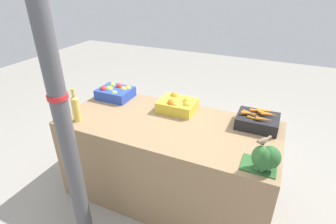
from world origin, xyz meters
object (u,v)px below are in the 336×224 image
Objects in this scene: apple_crate at (115,92)px; juice_bottle_golden at (76,107)px; broccoli_pile at (265,158)px; carrot_crate at (258,120)px; support_pole at (61,113)px; orange_crate at (178,105)px; sparrow_bird at (263,141)px; juice_bottle_cloudy at (66,106)px.

juice_bottle_golden is (-0.03, -0.52, 0.06)m from apple_crate.
juice_bottle_golden is at bearing 179.20° from broccoli_pile.
apple_crate is 1.11× the size of juice_bottle_golden.
broccoli_pile reaches higher than apple_crate.
juice_bottle_golden reaches higher than carrot_crate.
support_pole is 6.98× the size of orange_crate.
juice_bottle_golden is at bearing -58.15° from sparrow_bird.
apple_crate is at bearing 179.40° from orange_crate.
juice_bottle_cloudy is 1.57m from sparrow_bird.
orange_crate is at bearing 67.20° from support_pole.
support_pole reaches higher than broccoli_pile.
broccoli_pile is 0.79× the size of juice_bottle_golden.
carrot_crate is 1.58m from juice_bottle_cloudy.
broccoli_pile is (0.80, -0.53, 0.03)m from orange_crate.
broccoli_pile is at bearing -0.80° from juice_bottle_golden.
apple_crate is at bearing -78.01° from sparrow_bird.
broccoli_pile is at bearing -0.74° from juice_bottle_cloudy.
support_pole is at bearing -53.96° from juice_bottle_golden.
support_pole is 7.76× the size of juice_bottle_golden.
support_pole reaches higher than juice_bottle_cloudy.
orange_crate is 1.11× the size of juice_bottle_golden.
sparrow_bird is (1.46, -0.01, 0.08)m from juice_bottle_golden.
juice_bottle_cloudy is at bearing -147.61° from orange_crate.
broccoli_pile is at bearing 18.62° from support_pole.
juice_bottle_golden is at bearing 0.00° from juice_bottle_cloudy.
orange_crate is at bearing 146.17° from broccoli_pile.
juice_bottle_golden is (-0.31, 0.42, -0.22)m from support_pole.
apple_crate is 2.66× the size of sparrow_bird.
carrot_crate is 0.55m from sparrow_bird.
juice_bottle_cloudy is at bearing 134.62° from support_pole.
support_pole reaches higher than orange_crate.
carrot_crate is 1.11× the size of juice_bottle_golden.
support_pole is at bearing -45.38° from juice_bottle_cloudy.
juice_bottle_cloudy reaches higher than carrot_crate.
juice_bottle_golden is (-0.70, -0.51, 0.06)m from orange_crate.
broccoli_pile reaches higher than carrot_crate.
juice_bottle_cloudy is 0.11m from juice_bottle_golden.
apple_crate is 0.52m from juice_bottle_golden.
juice_bottle_cloudy is at bearing -58.12° from sparrow_bird.
broccoli_pile is 0.89× the size of juice_bottle_cloudy.
sparrow_bird reaches higher than orange_crate.
juice_bottle_golden is at bearing -143.74° from orange_crate.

